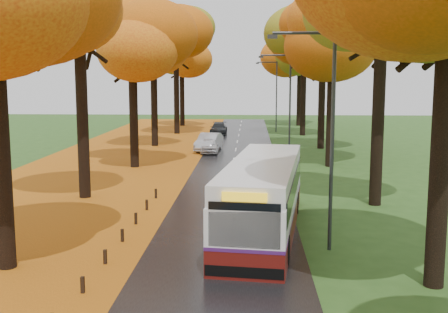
# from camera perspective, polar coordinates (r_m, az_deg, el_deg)

# --- Properties ---
(road) EXTENTS (6.50, 90.00, 0.04)m
(road) POSITION_cam_1_polar(r_m,az_deg,el_deg) (37.85, 0.78, -1.50)
(road) COLOR black
(road) RESTS_ON ground
(centre_line) EXTENTS (0.12, 90.00, 0.01)m
(centre_line) POSITION_cam_1_polar(r_m,az_deg,el_deg) (37.85, 0.78, -1.46)
(centre_line) COLOR silver
(centre_line) RESTS_ON road
(leaf_verge) EXTENTS (12.00, 90.00, 0.02)m
(leaf_verge) POSITION_cam_1_polar(r_m,az_deg,el_deg) (39.19, -12.50, -1.37)
(leaf_verge) COLOR #82430B
(leaf_verge) RESTS_ON ground
(leaf_drift) EXTENTS (0.90, 90.00, 0.01)m
(leaf_drift) POSITION_cam_1_polar(r_m,az_deg,el_deg) (38.07, -3.82, -1.42)
(leaf_drift) COLOR #BC6613
(leaf_drift) RESTS_ON road
(trees_left) EXTENTS (9.20, 74.00, 13.88)m
(trees_left) POSITION_cam_1_polar(r_m,az_deg,el_deg) (40.36, -9.59, 12.55)
(trees_left) COLOR black
(trees_left) RESTS_ON ground
(trees_right) EXTENTS (9.30, 74.20, 13.96)m
(trees_right) POSITION_cam_1_polar(r_m,az_deg,el_deg) (39.78, 11.58, 12.79)
(trees_right) COLOR black
(trees_right) RESTS_ON ground
(bollard_row) EXTENTS (0.11, 23.51, 0.52)m
(bollard_row) POSITION_cam_1_polar(r_m,az_deg,el_deg) (18.73, -13.00, -11.18)
(bollard_row) COLOR black
(bollard_row) RESTS_ON ground
(streetlamp_near) EXTENTS (2.45, 0.18, 8.00)m
(streetlamp_near) POSITION_cam_1_polar(r_m,az_deg,el_deg) (20.54, 10.28, 3.35)
(streetlamp_near) COLOR #333538
(streetlamp_near) RESTS_ON ground
(streetlamp_mid) EXTENTS (2.45, 0.18, 8.00)m
(streetlamp_mid) POSITION_cam_1_polar(r_m,az_deg,el_deg) (42.41, 6.38, 5.88)
(streetlamp_mid) COLOR #333538
(streetlamp_mid) RESTS_ON ground
(streetlamp_far) EXTENTS (2.45, 0.18, 8.00)m
(streetlamp_far) POSITION_cam_1_polar(r_m,az_deg,el_deg) (64.36, 5.13, 6.69)
(streetlamp_far) COLOR #333538
(streetlamp_far) RESTS_ON ground
(bus) EXTENTS (3.98, 11.52, 2.97)m
(bus) POSITION_cam_1_polar(r_m,az_deg,el_deg) (22.89, 3.98, -3.94)
(bus) COLOR #56110D
(bus) RESTS_ON road
(car_white) EXTENTS (1.58, 3.65, 1.23)m
(car_white) POSITION_cam_1_polar(r_m,az_deg,el_deg) (46.62, -1.48, 1.13)
(car_white) COLOR silver
(car_white) RESTS_ON road
(car_silver) EXTENTS (2.31, 4.75, 1.50)m
(car_silver) POSITION_cam_1_polar(r_m,az_deg,el_deg) (47.77, -1.53, 1.47)
(car_silver) COLOR #A8AAB0
(car_silver) RESTS_ON road
(car_dark) EXTENTS (1.78, 4.31, 1.25)m
(car_dark) POSITION_cam_1_polar(r_m,az_deg,el_deg) (61.26, -0.55, 2.85)
(car_dark) COLOR black
(car_dark) RESTS_ON road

